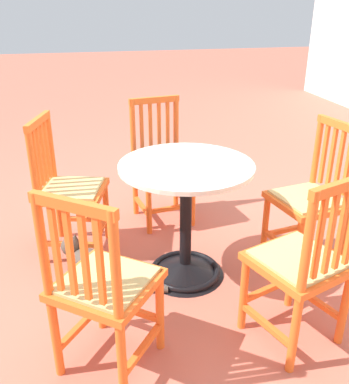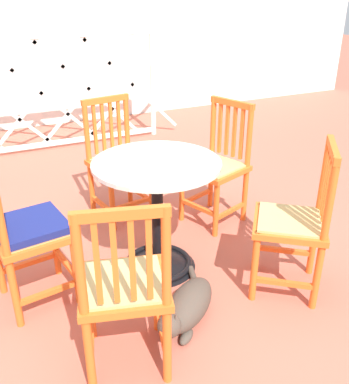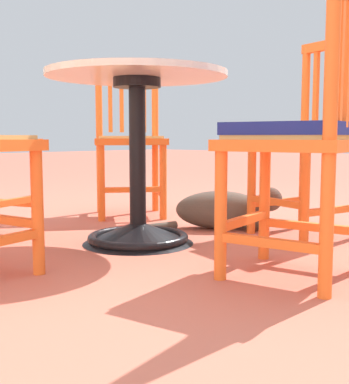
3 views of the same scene
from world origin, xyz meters
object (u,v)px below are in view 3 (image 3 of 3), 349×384
at_px(orange_chair_by_planter, 310,142).
at_px(orange_chair_tucked_in, 299,140).
at_px(orange_chair_near_fence, 129,141).
at_px(tabby_cat, 227,210).
at_px(cafe_table, 138,178).

bearing_deg(orange_chair_by_planter, orange_chair_tucked_in, 115.26).
height_order(orange_chair_near_fence, orange_chair_by_planter, same).
bearing_deg(orange_chair_tucked_in, tabby_cat, -38.52).
bearing_deg(cafe_table, orange_chair_tucked_in, 179.37).
relative_size(orange_chair_near_fence, orange_chair_tucked_in, 1.00).
distance_m(orange_chair_near_fence, orange_chair_by_planter, 1.08).
xyz_separation_m(cafe_table, orange_chair_by_planter, (-0.45, -0.67, 0.15)).
relative_size(cafe_table, orange_chair_tucked_in, 0.83).
relative_size(cafe_table, orange_chair_near_fence, 0.83).
height_order(orange_chair_near_fence, orange_chair_tucked_in, same).
xyz_separation_m(orange_chair_by_planter, tabby_cat, (0.38, 0.12, -0.34)).
bearing_deg(orange_chair_tucked_in, cafe_table, -0.63).
bearing_deg(orange_chair_by_planter, orange_chair_near_fence, 7.75).
distance_m(orange_chair_tucked_in, orange_chair_by_planter, 0.75).
bearing_deg(cafe_table, tabby_cat, -97.61).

